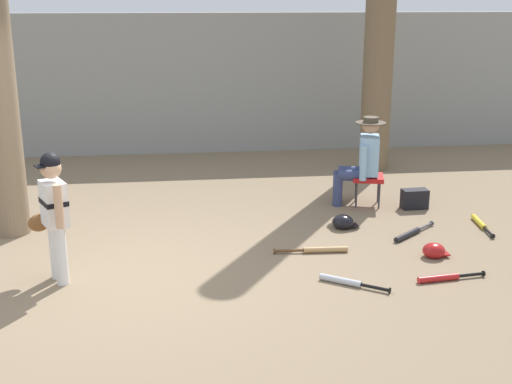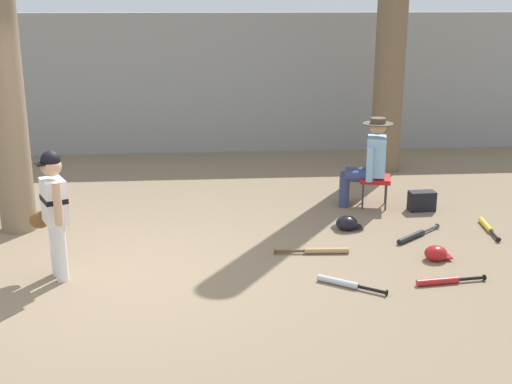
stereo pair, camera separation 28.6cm
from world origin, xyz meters
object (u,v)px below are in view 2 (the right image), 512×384
(tree_near_player, at_px, (0,41))
(bat_aluminum_silver, at_px, (343,283))
(bat_red_barrel, at_px, (443,281))
(tree_behind_spectator, at_px, (393,7))
(young_ballplayer, at_px, (53,206))
(folding_stool, at_px, (375,180))
(seated_spectator, at_px, (368,160))
(bat_wood_tan, at_px, (321,251))
(batting_helmet_red, at_px, (436,254))
(bat_black_composite, at_px, (414,236))
(handbag_beside_stool, at_px, (422,201))
(bat_yellow_trainer, at_px, (487,227))
(batting_helmet_black, at_px, (347,223))

(tree_near_player, relative_size, bat_aluminum_silver, 8.20)
(bat_aluminum_silver, bearing_deg, bat_red_barrel, -1.68)
(tree_near_player, distance_m, bat_aluminum_silver, 4.63)
(tree_behind_spectator, height_order, bat_red_barrel, tree_behind_spectator)
(young_ballplayer, xyz_separation_m, folding_stool, (3.75, 2.06, -0.38))
(folding_stool, height_order, seated_spectator, seated_spectator)
(bat_wood_tan, xyz_separation_m, batting_helmet_red, (1.20, -0.28, 0.04))
(folding_stool, relative_size, bat_red_barrel, 0.67)
(seated_spectator, bearing_deg, tree_near_player, -172.51)
(bat_aluminum_silver, xyz_separation_m, bat_black_composite, (1.10, 1.25, -0.00))
(young_ballplayer, bearing_deg, tree_behind_spectator, 42.14)
(tree_behind_spectator, height_order, bat_wood_tan, tree_behind_spectator)
(handbag_beside_stool, distance_m, bat_yellow_trainer, 0.97)
(bat_black_composite, relative_size, batting_helmet_red, 2.32)
(bat_red_barrel, bearing_deg, bat_aluminum_silver, 178.32)
(tree_near_player, xyz_separation_m, tree_behind_spectator, (5.18, 2.48, 0.32))
(handbag_beside_stool, bearing_deg, bat_black_composite, -112.16)
(bat_wood_tan, bearing_deg, bat_black_composite, 18.18)
(tree_near_player, distance_m, bat_wood_tan, 4.28)
(handbag_beside_stool, bearing_deg, tree_behind_spectator, 87.80)
(tree_behind_spectator, distance_m, young_ballplayer, 6.21)
(folding_stool, bearing_deg, bat_yellow_trainer, -42.05)
(bat_aluminum_silver, distance_m, batting_helmet_black, 1.67)
(seated_spectator, xyz_separation_m, batting_helmet_red, (0.28, -1.95, -0.57))
(batting_helmet_black, bearing_deg, young_ballplayer, -159.83)
(seated_spectator, distance_m, bat_red_barrel, 2.65)
(batting_helmet_red, xyz_separation_m, batting_helmet_black, (-0.74, 1.04, 0.01))
(tree_near_player, relative_size, handbag_beside_stool, 15.03)
(bat_black_composite, relative_size, bat_red_barrel, 0.93)
(seated_spectator, height_order, bat_aluminum_silver, seated_spectator)
(seated_spectator, bearing_deg, bat_wood_tan, -118.72)
(seated_spectator, bearing_deg, bat_black_composite, -78.91)
(handbag_beside_stool, distance_m, bat_red_barrel, 2.38)
(tree_near_player, bearing_deg, bat_wood_tan, -17.37)
(seated_spectator, height_order, bat_black_composite, seated_spectator)
(batting_helmet_red, bearing_deg, handbag_beside_stool, 76.95)
(bat_black_composite, bearing_deg, bat_yellow_trainer, 13.83)
(handbag_beside_stool, relative_size, bat_red_barrel, 0.47)
(tree_behind_spectator, distance_m, bat_wood_tan, 4.69)
(tree_near_player, bearing_deg, bat_red_barrel, -23.59)
(young_ballplayer, distance_m, folding_stool, 4.29)
(tree_behind_spectator, distance_m, batting_helmet_black, 3.95)
(batting_helmet_red, bearing_deg, folding_stool, 95.50)
(batting_helmet_black, bearing_deg, tree_behind_spectator, 66.58)
(seated_spectator, height_order, bat_yellow_trainer, seated_spectator)
(bat_aluminum_silver, height_order, bat_red_barrel, same)
(folding_stool, bearing_deg, tree_behind_spectator, 71.03)
(bat_red_barrel, bearing_deg, young_ballplayer, 172.72)
(tree_behind_spectator, relative_size, bat_aluminum_silver, 9.50)
(seated_spectator, distance_m, bat_black_composite, 1.45)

